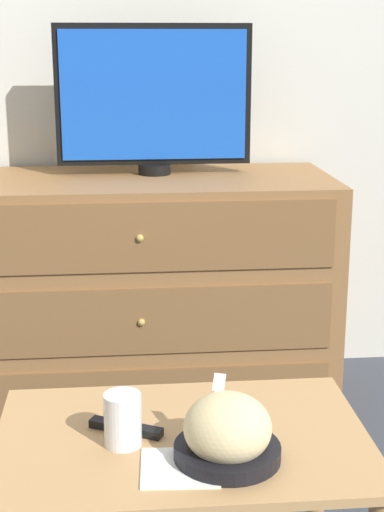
# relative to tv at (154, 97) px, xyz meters

# --- Properties ---
(ground_plane) EXTENTS (12.00, 12.00, 0.00)m
(ground_plane) POSITION_rel_tv_xyz_m (-0.12, 0.25, -1.10)
(ground_plane) COLOR #383D47
(wall_back) EXTENTS (12.00, 0.05, 2.60)m
(wall_back) POSITION_rel_tv_xyz_m (-0.12, 0.27, 0.20)
(wall_back) COLOR silver
(wall_back) RESTS_ON ground_plane
(dresser) EXTENTS (1.35, 0.60, 0.83)m
(dresser) POSITION_rel_tv_xyz_m (-0.07, -0.08, -0.68)
(dresser) COLOR olive
(dresser) RESTS_ON ground_plane
(tv) EXTENTS (0.67, 0.11, 0.51)m
(tv) POSITION_rel_tv_xyz_m (0.00, 0.00, 0.00)
(tv) COLOR black
(tv) RESTS_ON dresser
(coffee_table) EXTENTS (0.79, 0.53, 0.48)m
(coffee_table) POSITION_rel_tv_xyz_m (-0.00, -1.24, -0.70)
(coffee_table) COLOR tan
(coffee_table) RESTS_ON ground_plane
(takeout_bowl) EXTENTS (0.21, 0.21, 0.16)m
(takeout_bowl) POSITION_rel_tv_xyz_m (0.08, -1.34, -0.56)
(takeout_bowl) COLOR black
(takeout_bowl) RESTS_ON coffee_table
(drink_cup) EXTENTS (0.08, 0.08, 0.11)m
(drink_cup) POSITION_rel_tv_xyz_m (-0.13, -1.26, -0.57)
(drink_cup) COLOR beige
(drink_cup) RESTS_ON coffee_table
(napkin) EXTENTS (0.16, 0.16, 0.00)m
(napkin) POSITION_rel_tv_xyz_m (-0.02, -1.37, -0.62)
(napkin) COLOR white
(napkin) RESTS_ON coffee_table
(remote_control) EXTENTS (0.16, 0.10, 0.02)m
(remote_control) POSITION_rel_tv_xyz_m (-0.12, -1.21, -0.61)
(remote_control) COLOR black
(remote_control) RESTS_ON coffee_table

